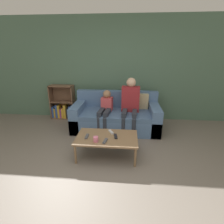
{
  "coord_description": "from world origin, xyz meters",
  "views": [
    {
      "loc": [
        0.38,
        -1.87,
        1.82
      ],
      "look_at": [
        0.08,
        1.4,
        0.63
      ],
      "focal_mm": 28.0,
      "sensor_mm": 36.0,
      "label": 1
    }
  ],
  "objects_px": {
    "tv_remote_0": "(105,141)",
    "bookshelf": "(63,106)",
    "coffee_table": "(107,138)",
    "tv_remote_1": "(116,136)",
    "couch": "(116,117)",
    "cup_near": "(96,139)",
    "person_adult": "(130,101)",
    "tv_remote_2": "(87,136)",
    "person_child": "(105,108)",
    "tv_remote_3": "(111,132)"
  },
  "relations": [
    {
      "from": "person_adult",
      "to": "tv_remote_0",
      "type": "relative_size",
      "value": 6.96
    },
    {
      "from": "coffee_table",
      "to": "tv_remote_0",
      "type": "xyz_separation_m",
      "value": [
        -0.01,
        -0.17,
        0.04
      ]
    },
    {
      "from": "tv_remote_0",
      "to": "tv_remote_3",
      "type": "distance_m",
      "value": 0.35
    },
    {
      "from": "bookshelf",
      "to": "coffee_table",
      "type": "xyz_separation_m",
      "value": [
        1.41,
        -1.74,
        0.01
      ]
    },
    {
      "from": "tv_remote_0",
      "to": "bookshelf",
      "type": "bearing_deg",
      "value": 135.81
    },
    {
      "from": "person_adult",
      "to": "tv_remote_2",
      "type": "distance_m",
      "value": 1.41
    },
    {
      "from": "tv_remote_2",
      "to": "tv_remote_3",
      "type": "height_order",
      "value": "same"
    },
    {
      "from": "tv_remote_1",
      "to": "cup_near",
      "type": "bearing_deg",
      "value": -159.37
    },
    {
      "from": "couch",
      "to": "cup_near",
      "type": "bearing_deg",
      "value": -100.2
    },
    {
      "from": "couch",
      "to": "person_child",
      "type": "distance_m",
      "value": 0.38
    },
    {
      "from": "person_adult",
      "to": "tv_remote_3",
      "type": "height_order",
      "value": "person_adult"
    },
    {
      "from": "coffee_table",
      "to": "cup_near",
      "type": "relative_size",
      "value": 12.22
    },
    {
      "from": "coffee_table",
      "to": "tv_remote_3",
      "type": "distance_m",
      "value": 0.19
    },
    {
      "from": "cup_near",
      "to": "tv_remote_2",
      "type": "distance_m",
      "value": 0.24
    },
    {
      "from": "tv_remote_0",
      "to": "person_adult",
      "type": "bearing_deg",
      "value": 81.5
    },
    {
      "from": "coffee_table",
      "to": "cup_near",
      "type": "xyz_separation_m",
      "value": [
        -0.16,
        -0.18,
        0.08
      ]
    },
    {
      "from": "person_child",
      "to": "tv_remote_3",
      "type": "height_order",
      "value": "person_child"
    },
    {
      "from": "bookshelf",
      "to": "cup_near",
      "type": "height_order",
      "value": "bookshelf"
    },
    {
      "from": "couch",
      "to": "person_adult",
      "type": "height_order",
      "value": "person_adult"
    },
    {
      "from": "person_adult",
      "to": "tv_remote_2",
      "type": "xyz_separation_m",
      "value": [
        -0.75,
        -1.15,
        -0.32
      ]
    },
    {
      "from": "coffee_table",
      "to": "tv_remote_2",
      "type": "height_order",
      "value": "tv_remote_2"
    },
    {
      "from": "couch",
      "to": "person_child",
      "type": "bearing_deg",
      "value": -148.66
    },
    {
      "from": "person_adult",
      "to": "person_child",
      "type": "bearing_deg",
      "value": -169.65
    },
    {
      "from": "person_child",
      "to": "tv_remote_1",
      "type": "bearing_deg",
      "value": -66.86
    },
    {
      "from": "couch",
      "to": "cup_near",
      "type": "xyz_separation_m",
      "value": [
        -0.25,
        -1.37,
        0.13
      ]
    },
    {
      "from": "bookshelf",
      "to": "tv_remote_0",
      "type": "bearing_deg",
      "value": -53.62
    },
    {
      "from": "bookshelf",
      "to": "tv_remote_2",
      "type": "distance_m",
      "value": 2.07
    },
    {
      "from": "person_child",
      "to": "couch",
      "type": "bearing_deg",
      "value": 38.04
    },
    {
      "from": "tv_remote_0",
      "to": "tv_remote_1",
      "type": "xyz_separation_m",
      "value": [
        0.16,
        0.18,
        0.0
      ]
    },
    {
      "from": "tv_remote_0",
      "to": "tv_remote_2",
      "type": "xyz_separation_m",
      "value": [
        -0.34,
        0.13,
        0.0
      ]
    },
    {
      "from": "tv_remote_0",
      "to": "tv_remote_1",
      "type": "distance_m",
      "value": 0.24
    },
    {
      "from": "bookshelf",
      "to": "coffee_table",
      "type": "distance_m",
      "value": 2.24
    },
    {
      "from": "tv_remote_1",
      "to": "tv_remote_3",
      "type": "height_order",
      "value": "same"
    },
    {
      "from": "tv_remote_1",
      "to": "tv_remote_2",
      "type": "bearing_deg",
      "value": 174.85
    },
    {
      "from": "tv_remote_3",
      "to": "person_child",
      "type": "bearing_deg",
      "value": 76.94
    },
    {
      "from": "couch",
      "to": "coffee_table",
      "type": "relative_size",
      "value": 1.88
    },
    {
      "from": "person_child",
      "to": "cup_near",
      "type": "distance_m",
      "value": 1.23
    },
    {
      "from": "couch",
      "to": "tv_remote_1",
      "type": "relative_size",
      "value": 11.39
    },
    {
      "from": "cup_near",
      "to": "tv_remote_0",
      "type": "distance_m",
      "value": 0.16
    },
    {
      "from": "person_child",
      "to": "tv_remote_0",
      "type": "relative_size",
      "value": 5.28
    },
    {
      "from": "couch",
      "to": "person_child",
      "type": "xyz_separation_m",
      "value": [
        -0.24,
        -0.15,
        0.26
      ]
    },
    {
      "from": "cup_near",
      "to": "tv_remote_0",
      "type": "xyz_separation_m",
      "value": [
        0.15,
        0.01,
        -0.03
      ]
    },
    {
      "from": "bookshelf",
      "to": "person_adult",
      "type": "bearing_deg",
      "value": -18.92
    },
    {
      "from": "tv_remote_3",
      "to": "tv_remote_1",
      "type": "bearing_deg",
      "value": -86.64
    },
    {
      "from": "tv_remote_0",
      "to": "tv_remote_3",
      "type": "relative_size",
      "value": 1.01
    },
    {
      "from": "bookshelf",
      "to": "coffee_table",
      "type": "bearing_deg",
      "value": -50.9
    },
    {
      "from": "tv_remote_1",
      "to": "tv_remote_0",
      "type": "bearing_deg",
      "value": -142.52
    },
    {
      "from": "person_child",
      "to": "tv_remote_3",
      "type": "relative_size",
      "value": 5.34
    },
    {
      "from": "couch",
      "to": "bookshelf",
      "type": "bearing_deg",
      "value": 160.07
    },
    {
      "from": "couch",
      "to": "coffee_table",
      "type": "xyz_separation_m",
      "value": [
        -0.09,
        -1.19,
        0.05
      ]
    }
  ]
}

